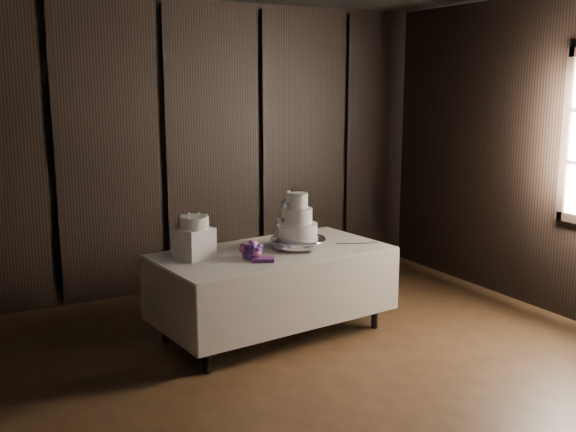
{
  "coord_description": "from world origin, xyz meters",
  "views": [
    {
      "loc": [
        -2.15,
        -3.2,
        2.17
      ],
      "look_at": [
        0.51,
        1.81,
        1.05
      ],
      "focal_mm": 42.0,
      "sensor_mm": 36.0,
      "label": 1
    }
  ],
  "objects": [
    {
      "name": "room",
      "position": [
        0.0,
        0.0,
        1.5
      ],
      "size": [
        6.08,
        7.08,
        3.08
      ],
      "color": "black",
      "rests_on": "ground"
    },
    {
      "name": "display_table",
      "position": [
        0.36,
        1.81,
        0.42
      ],
      "size": [
        2.1,
        1.26,
        0.76
      ],
      "rotation": [
        0.0,
        0.0,
        0.12
      ],
      "color": "#F0E3D0",
      "rests_on": "ground"
    },
    {
      "name": "bouquet",
      "position": [
        0.08,
        1.64,
        0.82
      ],
      "size": [
        0.43,
        0.47,
        0.18
      ],
      "primitive_type": null,
      "rotation": [
        0.0,
        0.0,
        -0.51
      ],
      "color": "#CF5284",
      "rests_on": "display_table"
    },
    {
      "name": "small_cake",
      "position": [
        -0.32,
        1.89,
        1.06
      ],
      "size": [
        0.32,
        0.32,
        0.1
      ],
      "primitive_type": "cylinder",
      "rotation": [
        0.0,
        0.0,
        -0.41
      ],
      "color": "white",
      "rests_on": "box_pedestal"
    },
    {
      "name": "cake_stand",
      "position": [
        0.59,
        1.78,
        0.81
      ],
      "size": [
        0.53,
        0.53,
        0.09
      ],
      "primitive_type": "cylinder",
      "rotation": [
        0.0,
        0.0,
        -0.1
      ],
      "color": "silver",
      "rests_on": "display_table"
    },
    {
      "name": "wedding_cake",
      "position": [
        0.56,
        1.76,
        1.01
      ],
      "size": [
        0.38,
        0.33,
        0.4
      ],
      "rotation": [
        0.0,
        0.0,
        -0.25
      ],
      "color": "white",
      "rests_on": "cake_stand"
    },
    {
      "name": "cake_knife",
      "position": [
        1.08,
        1.68,
        0.77
      ],
      "size": [
        0.35,
        0.17,
        0.01
      ],
      "primitive_type": "cube",
      "rotation": [
        0.0,
        0.0,
        -0.42
      ],
      "color": "silver",
      "rests_on": "display_table"
    },
    {
      "name": "box_pedestal",
      "position": [
        -0.32,
        1.89,
        0.89
      ],
      "size": [
        0.33,
        0.33,
        0.25
      ],
      "primitive_type": "cube",
      "rotation": [
        0.0,
        0.0,
        0.32
      ],
      "color": "white",
      "rests_on": "display_table"
    }
  ]
}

